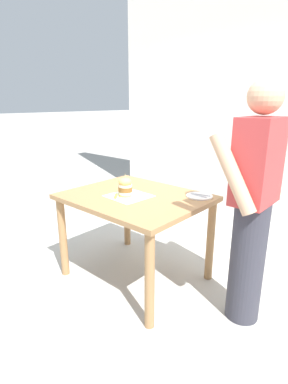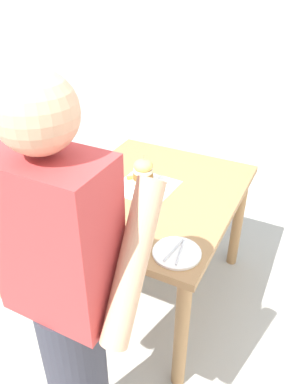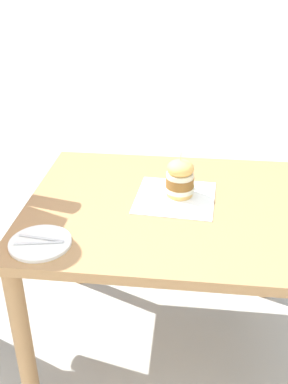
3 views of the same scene
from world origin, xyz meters
TOP-DOWN VIEW (x-y plane):
  - ground_plane at (0.00, 0.00)m, footprint 80.00×80.00m
  - patio_table at (0.00, 0.00)m, footprint 0.94×1.16m
  - serving_paper at (0.05, -0.02)m, footprint 0.34×0.34m
  - sandwich at (0.08, -0.04)m, footprint 0.12×0.12m
  - pickle_spear at (0.16, -0.07)m, footprint 0.07×0.07m
  - side_plate_with_forks at (-0.33, 0.43)m, footprint 0.22×0.22m

SIDE VIEW (x-z plane):
  - ground_plane at x=0.00m, z-range 0.00..0.00m
  - patio_table at x=0.00m, z-range 0.27..1.06m
  - serving_paper at x=0.05m, z-range 0.78..0.79m
  - side_plate_with_forks at x=-0.33m, z-range 0.78..0.80m
  - pickle_spear at x=0.16m, z-range 0.79..0.81m
  - sandwich at x=0.08m, z-range 0.77..0.96m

